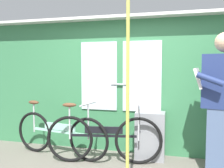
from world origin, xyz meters
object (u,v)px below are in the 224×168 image
(bicycle_leaning_behind, at_px, (103,138))
(handrail_pole, at_px, (128,98))
(bicycle_near_door, at_px, (59,134))
(passenger_reading_newspaper, at_px, (222,103))
(trash_bin_by_wall, at_px, (150,135))

(bicycle_leaning_behind, bearing_deg, handrail_pole, -67.53)
(bicycle_near_door, bearing_deg, bicycle_leaning_behind, 3.22)
(bicycle_near_door, relative_size, passenger_reading_newspaper, 0.92)
(trash_bin_by_wall, height_order, handrail_pole, handrail_pole)
(bicycle_near_door, bearing_deg, handrail_pole, -25.73)
(bicycle_near_door, bearing_deg, trash_bin_by_wall, 20.36)
(bicycle_near_door, height_order, passenger_reading_newspaper, passenger_reading_newspaper)
(passenger_reading_newspaper, height_order, trash_bin_by_wall, passenger_reading_newspaper)
(handrail_pole, bearing_deg, trash_bin_by_wall, 83.40)
(bicycle_leaning_behind, bearing_deg, trash_bin_by_wall, 18.25)
(bicycle_near_door, distance_m, trash_bin_by_wall, 1.38)
(trash_bin_by_wall, bearing_deg, handrail_pole, -96.60)
(trash_bin_by_wall, bearing_deg, passenger_reading_newspaper, -25.84)
(bicycle_leaning_behind, relative_size, passenger_reading_newspaper, 0.92)
(bicycle_near_door, relative_size, bicycle_leaning_behind, 1.00)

